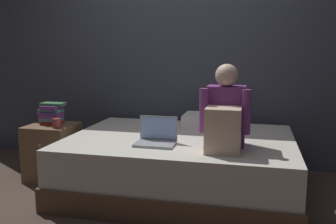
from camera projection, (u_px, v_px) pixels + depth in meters
name	position (u px, v px, depth m)	size (l,w,h in m)	color
ground_plane	(150.00, 201.00, 3.12)	(8.00, 8.00, 0.00)	#47382D
wall_back	(180.00, 42.00, 4.05)	(5.60, 0.10, 2.70)	#424751
bed	(181.00, 164.00, 3.32)	(2.00, 1.50, 0.51)	brown
nightstand	(53.00, 152.00, 3.64)	(0.44, 0.46, 0.54)	brown
person_sitting	(225.00, 116.00, 2.85)	(0.39, 0.44, 0.66)	#75337A
laptop	(156.00, 137.00, 3.00)	(0.32, 0.23, 0.22)	#9EA0A5
pillow	(212.00, 121.00, 3.64)	(0.56, 0.36, 0.13)	silver
book_stack	(51.00, 113.00, 3.61)	(0.25, 0.16, 0.21)	#9E2D28
mug	(57.00, 123.00, 3.44)	(0.08, 0.08, 0.09)	#933833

